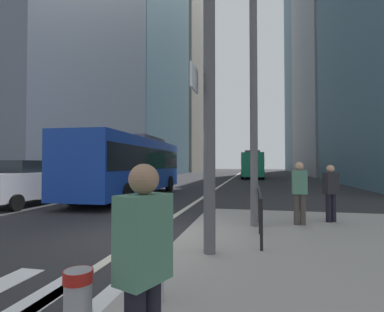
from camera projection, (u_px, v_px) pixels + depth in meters
ground_plane at (224, 184)px, 26.70m from camera, size 160.00×160.00×0.00m
lane_centre_line at (232, 178)px, 36.48m from camera, size 0.20×80.00×0.01m
office_tower_left_mid at (139, 34)px, 49.21m from camera, size 11.81×24.00×46.97m
office_tower_left_far at (178, 82)px, 74.55m from camera, size 11.45×20.68×45.10m
office_tower_right_mid at (342, 5)px, 48.19m from camera, size 13.11×22.97×55.71m
office_tower_right_far at (312, 62)px, 72.55m from camera, size 11.67×16.71×53.76m
city_bus_blue_oncoming at (132, 163)px, 16.05m from camera, size 2.91×11.10×3.40m
sedan_white_oncoming at (26, 182)px, 12.81m from camera, size 2.08×4.32×1.94m
city_bus_red_receding at (252, 164)px, 38.08m from camera, size 2.77×11.57×3.40m
car_oncoming_mid at (148, 173)px, 27.38m from camera, size 2.06×4.24×1.94m
car_receding_near at (252, 168)px, 57.85m from camera, size 2.11×4.57×1.94m
car_receding_far at (259, 168)px, 57.50m from camera, size 2.14×4.33×1.94m
traffic_signal_gantry at (105, 48)px, 5.93m from camera, size 6.37×0.65×6.00m
street_lamp_post at (253, 34)px, 7.89m from camera, size 5.50×0.32×8.00m
bollard_left at (157, 261)px, 3.55m from camera, size 0.20×0.20×0.85m
pedestrian_railing at (259, 200)px, 7.54m from camera, size 0.06×4.07×0.98m
pedestrian_waiting at (299, 190)px, 7.94m from camera, size 0.38×0.24×1.69m
pedestrian_walking at (331, 190)px, 8.34m from camera, size 0.45×0.39×1.61m
pedestrian_far at (143, 267)px, 2.10m from camera, size 0.37×0.44×1.64m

